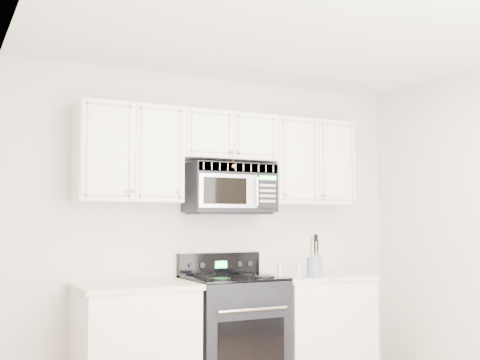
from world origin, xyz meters
TOP-DOWN VIEW (x-y plane):
  - room at (0.00, 0.00)m, footprint 3.51×3.51m
  - base_cabinet_left at (-0.80, 1.44)m, footprint 0.86×0.65m
  - base_cabinet_right at (0.80, 1.44)m, footprint 0.86×0.65m
  - range at (0.01, 1.44)m, footprint 0.73×0.67m
  - upper_cabinets at (-0.00, 1.58)m, footprint 2.44×0.37m
  - microwave at (0.04, 1.56)m, footprint 0.73×0.41m
  - utensil_crock at (0.67, 1.26)m, footprint 0.13×0.13m
  - shaker_salt at (0.55, 1.32)m, footprint 0.04×0.04m
  - shaker_pepper at (0.46, 1.47)m, footprint 0.04×0.04m

SIDE VIEW (x-z plane):
  - base_cabinet_left at x=-0.80m, z-range -0.03..0.89m
  - base_cabinet_right at x=0.80m, z-range -0.03..0.89m
  - range at x=0.01m, z-range -0.07..1.04m
  - shaker_salt at x=0.55m, z-range 0.92..1.02m
  - shaker_pepper at x=0.46m, z-range 0.92..1.02m
  - utensil_crock at x=0.67m, z-range 0.84..1.18m
  - room at x=0.00m, z-range 0.00..2.60m
  - microwave at x=0.04m, z-range 1.45..1.85m
  - upper_cabinets at x=0.00m, z-range 1.56..2.31m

